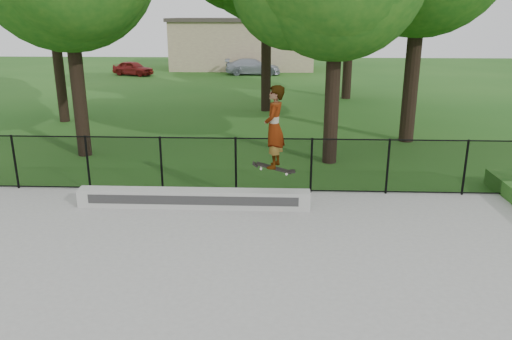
% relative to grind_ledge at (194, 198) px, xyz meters
% --- Properties ---
extents(ground, '(100.00, 100.00, 0.00)m').
position_rel_grind_ledge_xyz_m(ground, '(0.95, -4.70, -0.29)').
color(ground, '#1E5217').
rests_on(ground, ground).
extents(concrete_slab, '(14.00, 12.00, 0.06)m').
position_rel_grind_ledge_xyz_m(concrete_slab, '(0.95, -4.70, -0.26)').
color(concrete_slab, gray).
rests_on(concrete_slab, ground).
extents(grind_ledge, '(5.72, 0.40, 0.45)m').
position_rel_grind_ledge_xyz_m(grind_ledge, '(0.00, 0.00, 0.00)').
color(grind_ledge, '#A9A9A4').
rests_on(grind_ledge, concrete_slab).
extents(car_a, '(3.53, 2.43, 1.12)m').
position_rel_grind_ledge_xyz_m(car_a, '(-9.36, 27.85, 0.27)').
color(car_a, maroon).
rests_on(car_a, ground).
extents(car_b, '(3.27, 1.59, 1.14)m').
position_rel_grind_ledge_xyz_m(car_b, '(-0.35, 29.18, 0.28)').
color(car_b, black).
rests_on(car_b, ground).
extents(car_c, '(4.03, 1.88, 1.26)m').
position_rel_grind_ledge_xyz_m(car_c, '(0.04, 28.70, 0.34)').
color(car_c, '#A1A6B6').
rests_on(car_c, ground).
extents(skater_airborne, '(0.82, 0.78, 2.12)m').
position_rel_grind_ledge_xyz_m(skater_airborne, '(1.97, -0.18, 1.83)').
color(skater_airborne, black).
rests_on(skater_airborne, ground).
extents(chainlink_fence, '(16.06, 0.06, 1.50)m').
position_rel_grind_ledge_xyz_m(chainlink_fence, '(0.95, 1.20, 0.52)').
color(chainlink_fence, black).
rests_on(chainlink_fence, concrete_slab).
extents(distant_building, '(12.40, 6.40, 4.30)m').
position_rel_grind_ledge_xyz_m(distant_building, '(-1.05, 33.30, 1.88)').
color(distant_building, '#C9B68D').
rests_on(distant_building, ground).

